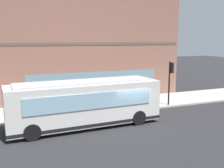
# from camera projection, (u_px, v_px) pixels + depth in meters

# --- Properties ---
(ground) EXTENTS (120.00, 120.00, 0.00)m
(ground) POSITION_uv_depth(u_px,v_px,m) (129.00, 123.00, 18.21)
(ground) COLOR #262628
(sidewalk_curb) EXTENTS (4.64, 40.00, 0.15)m
(sidewalk_curb) POSITION_uv_depth(u_px,v_px,m) (105.00, 106.00, 22.70)
(sidewalk_curb) COLOR #B2ADA3
(sidewalk_curb) RESTS_ON ground
(building_corner) EXTENTS (6.58, 17.94, 9.73)m
(building_corner) POSITION_uv_depth(u_px,v_px,m) (85.00, 48.00, 27.00)
(building_corner) COLOR #8C5B4C
(building_corner) RESTS_ON ground
(city_bus_nearside) EXTENTS (2.92, 10.13, 3.07)m
(city_bus_nearside) POSITION_uv_depth(u_px,v_px,m) (85.00, 104.00, 17.32)
(city_bus_nearside) COLOR silver
(city_bus_nearside) RESTS_ON ground
(traffic_light_near_corner) EXTENTS (0.32, 0.49, 3.76)m
(traffic_light_near_corner) POSITION_uv_depth(u_px,v_px,m) (171.00, 75.00, 22.44)
(traffic_light_near_corner) COLOR black
(traffic_light_near_corner) RESTS_ON sidewalk_curb
(fire_hydrant) EXTENTS (0.35, 0.35, 0.74)m
(fire_hydrant) POSITION_uv_depth(u_px,v_px,m) (104.00, 102.00, 22.11)
(fire_hydrant) COLOR gold
(fire_hydrant) RESTS_ON sidewalk_curb
(pedestrian_by_light_pole) EXTENTS (0.32, 0.32, 1.76)m
(pedestrian_by_light_pole) POSITION_uv_depth(u_px,v_px,m) (40.00, 96.00, 21.67)
(pedestrian_by_light_pole) COLOR silver
(pedestrian_by_light_pole) RESTS_ON sidewalk_curb
(pedestrian_walking_along_curb) EXTENTS (0.32, 0.32, 1.75)m
(pedestrian_walking_along_curb) POSITION_uv_depth(u_px,v_px,m) (70.00, 96.00, 21.63)
(pedestrian_walking_along_curb) COLOR #8C3F8C
(pedestrian_walking_along_curb) RESTS_ON sidewalk_curb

